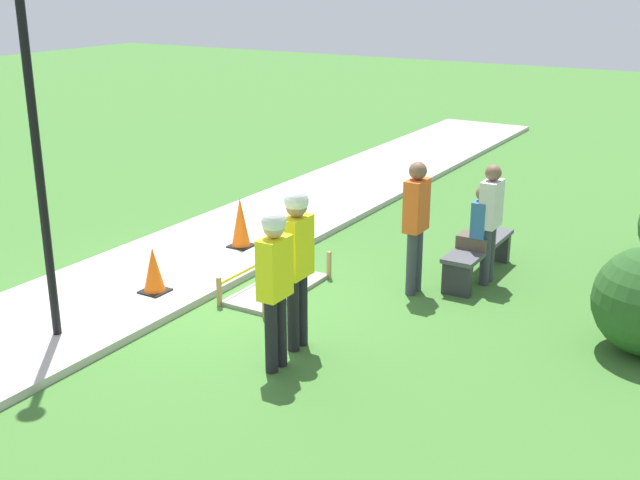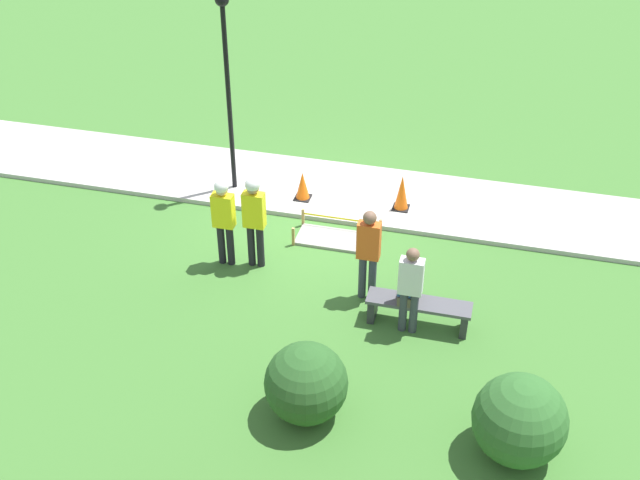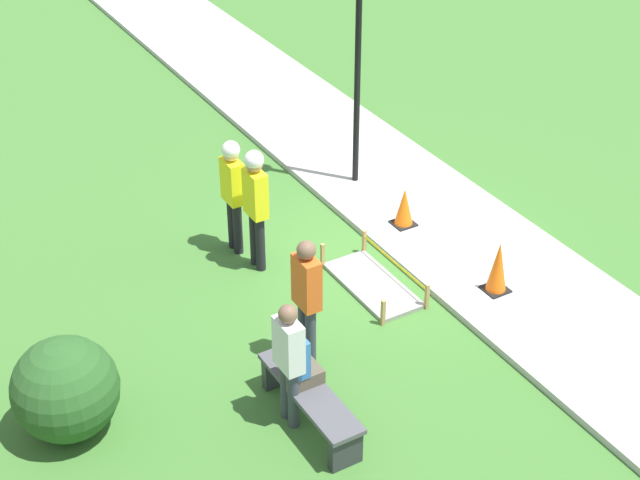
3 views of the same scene
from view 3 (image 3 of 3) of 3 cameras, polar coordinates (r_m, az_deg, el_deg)
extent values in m
plane|color=#3D702D|center=(14.67, 3.78, -0.90)|extent=(60.00, 60.00, 0.00)
cube|color=#ADAAA3|center=(15.25, 7.54, 0.53)|extent=(28.00, 2.40, 0.10)
cube|color=gray|center=(13.97, 3.09, -2.64)|extent=(1.60, 0.72, 0.06)
cube|color=tan|center=(13.52, 6.24, -3.29)|extent=(0.05, 0.05, 0.40)
cube|color=tan|center=(14.59, 2.59, -0.11)|extent=(0.05, 0.05, 0.40)
cube|color=tan|center=(13.18, 3.69, -4.24)|extent=(0.05, 0.05, 0.40)
cube|color=tan|center=(14.27, 0.15, -0.91)|extent=(0.05, 0.05, 0.40)
cube|color=yellow|center=(13.99, 4.36, -1.31)|extent=(1.60, 0.00, 0.04)
cube|color=black|center=(13.95, 10.16, -2.84)|extent=(0.34, 0.34, 0.02)
cone|color=orange|center=(13.73, 10.32, -1.51)|extent=(0.29, 0.29, 0.76)
cube|color=black|center=(15.24, 4.87, 0.97)|extent=(0.34, 0.34, 0.02)
cone|color=orange|center=(15.08, 4.92, 1.98)|extent=(0.29, 0.29, 0.60)
cube|color=#2D2D33|center=(11.19, 1.48, -12.12)|extent=(0.12, 0.40, 0.44)
cube|color=#2D2D33|center=(12.21, -2.46, -7.57)|extent=(0.12, 0.40, 0.44)
cube|color=#4C4C51|center=(11.52, -0.60, -8.83)|extent=(1.79, 0.44, 0.06)
cube|color=brown|center=(11.56, -1.05, -7.87)|extent=(0.34, 0.44, 0.18)
cube|color=#336BAD|center=(11.31, -1.42, -6.70)|extent=(0.36, 0.20, 0.50)
sphere|color=brown|center=(11.09, -1.45, -5.28)|extent=(0.21, 0.21, 0.21)
cylinder|color=black|center=(14.53, -4.81, 0.69)|extent=(0.14, 0.14, 0.84)
cylinder|color=black|center=(14.67, -5.12, 1.01)|extent=(0.14, 0.14, 0.84)
cube|color=yellow|center=(14.22, -5.11, 3.43)|extent=(0.40, 0.22, 0.67)
sphere|color=tan|center=(14.00, -5.20, 5.03)|extent=(0.23, 0.23, 0.23)
sphere|color=white|center=(13.97, -5.21, 5.26)|extent=(0.26, 0.26, 0.26)
cylinder|color=black|center=(14.12, -3.50, -0.21)|extent=(0.14, 0.14, 0.88)
cylinder|color=black|center=(14.26, -3.83, 0.13)|extent=(0.14, 0.14, 0.88)
cube|color=yellow|center=(13.78, -3.78, 2.72)|extent=(0.40, 0.22, 0.70)
sphere|color=#A37A5B|center=(13.55, -3.85, 4.43)|extent=(0.24, 0.24, 0.24)
sphere|color=white|center=(13.52, -3.86, 4.68)|extent=(0.27, 0.27, 0.27)
cylinder|color=#383D47|center=(12.35, -0.55, -5.66)|extent=(0.14, 0.14, 0.88)
cylinder|color=#383D47|center=(12.47, -0.97, -5.22)|extent=(0.14, 0.14, 0.88)
cube|color=#E55B1E|center=(11.94, -0.79, -2.47)|extent=(0.40, 0.22, 0.70)
sphere|color=brown|center=(11.67, -0.80, -0.60)|extent=(0.24, 0.24, 0.24)
cylinder|color=#383D47|center=(11.53, -1.56, -9.20)|extent=(0.14, 0.14, 0.82)
cylinder|color=#383D47|center=(11.65, -1.99, -8.69)|extent=(0.14, 0.14, 0.82)
cube|color=silver|center=(11.11, -1.84, -6.12)|extent=(0.40, 0.22, 0.65)
sphere|color=brown|center=(10.84, -1.88, -4.33)|extent=(0.22, 0.22, 0.22)
cylinder|color=black|center=(15.53, 2.20, 10.01)|extent=(0.10, 0.10, 4.02)
sphere|color=#285623|center=(11.69, -14.59, -8.39)|extent=(1.25, 1.25, 1.25)
camera|label=1|loc=(18.28, -28.75, 16.42)|focal=45.00mm
camera|label=2|loc=(9.17, -80.57, 12.62)|focal=45.00mm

